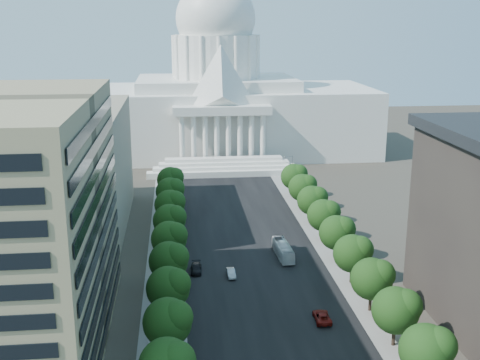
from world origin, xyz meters
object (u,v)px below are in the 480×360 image
object	(u,v)px
car_dark_b	(196,268)
car_red	(322,317)
car_silver	(231,273)
city_bus	(283,250)

from	to	relation	value
car_dark_b	car_red	bearing A→B (deg)	-45.24
car_silver	city_bus	size ratio (longest dim) A/B	0.39
car_dark_b	car_silver	bearing A→B (deg)	-20.40
car_red	car_dark_b	world-z (taller)	car_red
city_bus	car_dark_b	bearing A→B (deg)	-164.91
car_silver	car_red	distance (m)	24.66
car_silver	car_red	size ratio (longest dim) A/B	0.80
car_dark_b	city_bus	bearing A→B (deg)	20.42
city_bus	car_red	bearing A→B (deg)	-89.50
car_red	city_bus	bearing A→B (deg)	-85.07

